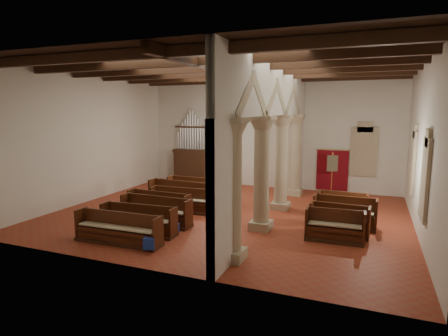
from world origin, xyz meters
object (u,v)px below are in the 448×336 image
lectern (203,175)px  nave_pew_0 (118,233)px  aisle_pew_0 (335,231)px  pipe_organ (192,160)px  processional_banner (332,182)px

lectern → nave_pew_0: (1.70, -10.09, -0.19)m
nave_pew_0 → aisle_pew_0: (6.49, 2.81, 0.03)m
pipe_organ → aisle_pew_0: pipe_organ is taller
pipe_organ → processional_banner: pipe_organ is taller
processional_banner → aisle_pew_0: (0.79, -6.50, -0.42)m
pipe_organ → aisle_pew_0: bearing=-39.3°
pipe_organ → nave_pew_0: pipe_organ is taller
processional_banner → nave_pew_0: 10.93m
pipe_organ → lectern: (0.71, -0.01, -0.85)m
pipe_organ → aisle_pew_0: size_ratio=2.31×
nave_pew_0 → aisle_pew_0: aisle_pew_0 is taller
pipe_organ → nave_pew_0: size_ratio=1.45×
lectern → nave_pew_0: size_ratio=0.42×
processional_banner → aisle_pew_0: processional_banner is taller
pipe_organ → processional_banner: bearing=-5.6°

